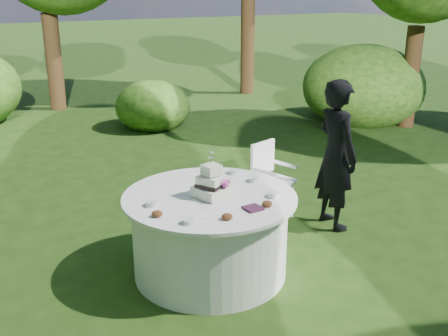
{
  "coord_description": "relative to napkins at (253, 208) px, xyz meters",
  "views": [
    {
      "loc": [
        -2.15,
        -3.75,
        2.51
      ],
      "look_at": [
        0.15,
        0.0,
        1.0
      ],
      "focal_mm": 42.0,
      "sensor_mm": 36.0,
      "label": 1
    }
  ],
  "objects": [
    {
      "name": "votives",
      "position": [
        -0.05,
        0.41,
        0.01
      ],
      "size": [
        1.17,
        0.91,
        0.04
      ],
      "color": "silver",
      "rests_on": "table"
    },
    {
      "name": "petal_cups",
      "position": [
        -0.3,
        0.07,
        0.02
      ],
      "size": [
        0.96,
        0.43,
        0.05
      ],
      "color": "#562D16",
      "rests_on": "table"
    },
    {
      "name": "guest",
      "position": [
        1.53,
        0.64,
        0.04
      ],
      "size": [
        0.48,
        0.65,
        1.64
      ],
      "primitive_type": "imported",
      "rotation": [
        0.0,
        0.0,
        1.42
      ],
      "color": "black",
      "rests_on": "ground"
    },
    {
      "name": "ground",
      "position": [
        -0.15,
        0.46,
        -0.78
      ],
      "size": [
        80.0,
        80.0,
        0.0
      ],
      "primitive_type": "plane",
      "color": "#1A350E",
      "rests_on": "ground"
    },
    {
      "name": "feather_plume",
      "position": [
        -0.37,
        0.08,
        -0.0
      ],
      "size": [
        0.48,
        0.07,
        0.01
      ],
      "primitive_type": "ellipsoid",
      "color": "white",
      "rests_on": "table"
    },
    {
      "name": "napkins",
      "position": [
        0.0,
        0.0,
        0.0
      ],
      "size": [
        0.14,
        0.14,
        0.02
      ],
      "primitive_type": "cube",
      "color": "#411C36",
      "rests_on": "table"
    },
    {
      "name": "cake",
      "position": [
        -0.15,
        0.43,
        0.1
      ],
      "size": [
        0.33,
        0.33,
        0.41
      ],
      "color": "silver",
      "rests_on": "table"
    },
    {
      "name": "table",
      "position": [
        -0.15,
        0.46,
        -0.39
      ],
      "size": [
        1.56,
        1.56,
        0.77
      ],
      "color": "silver",
      "rests_on": "ground"
    },
    {
      "name": "chair",
      "position": [
        1.08,
        1.23,
        -0.26
      ],
      "size": [
        0.47,
        0.47,
        0.87
      ],
      "color": "silver",
      "rests_on": "ground"
    }
  ]
}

